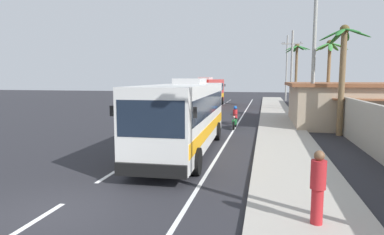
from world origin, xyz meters
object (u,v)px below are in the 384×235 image
at_px(utility_pole_distant, 287,67).
at_px(utility_pole_mid, 314,51).
at_px(coach_bus_foreground, 185,114).
at_px(utility_pole_far, 292,69).
at_px(palm_third, 343,63).
at_px(motorcycle_beside_bus, 235,119).
at_px(coach_bus_far_lane, 208,91).
at_px(palm_second, 329,62).
at_px(pedestrian_near_kerb, 318,186).
at_px(palm_nearest, 296,63).

bearing_deg(utility_pole_distant, utility_pole_mid, -90.22).
distance_m(coach_bus_foreground, utility_pole_far, 24.35).
distance_m(coach_bus_foreground, palm_third, 10.96).
height_order(motorcycle_beside_bus, palm_third, palm_third).
relative_size(utility_pole_far, palm_third, 1.29).
xyz_separation_m(coach_bus_far_lane, motorcycle_beside_bus, (5.07, -17.82, -1.28)).
bearing_deg(palm_second, coach_bus_foreground, -121.58).
xyz_separation_m(pedestrian_near_kerb, utility_pole_mid, (1.78, 15.25, 4.28)).
xyz_separation_m(coach_bus_far_lane, utility_pole_distant, (10.34, 12.96, 3.37)).
height_order(utility_pole_distant, palm_second, utility_pole_distant).
bearing_deg(utility_pole_distant, pedestrian_near_kerb, -92.34).
bearing_deg(coach_bus_foreground, palm_third, 37.63).
distance_m(utility_pole_far, palm_nearest, 2.92).
relative_size(utility_pole_mid, palm_nearest, 1.33).
bearing_deg(palm_second, palm_third, -94.45).
distance_m(coach_bus_far_lane, utility_pole_mid, 21.21).
bearing_deg(motorcycle_beside_bus, coach_bus_foreground, -101.97).
xyz_separation_m(coach_bus_foreground, utility_pole_mid, (6.86, 7.66, 3.50)).
height_order(palm_second, palm_third, palm_third).
bearing_deg(utility_pole_far, coach_bus_foreground, -105.85).
height_order(coach_bus_foreground, motorcycle_beside_bus, coach_bus_foreground).
xyz_separation_m(coach_bus_foreground, coach_bus_far_lane, (-3.35, 25.93, 0.07)).
distance_m(coach_bus_far_lane, palm_third, 22.87).
height_order(coach_bus_foreground, palm_second, palm_second).
xyz_separation_m(coach_bus_far_lane, palm_second, (12.41, -11.19, 3.06)).
bearing_deg(utility_pole_mid, coach_bus_foreground, -131.87).
xyz_separation_m(coach_bus_far_lane, utility_pole_mid, (10.21, -18.27, 3.43)).
relative_size(coach_bus_foreground, palm_nearest, 1.46).
distance_m(coach_bus_foreground, motorcycle_beside_bus, 8.37).
height_order(motorcycle_beside_bus, utility_pole_distant, utility_pole_distant).
xyz_separation_m(coach_bus_foreground, palm_second, (9.06, 14.74, 3.13)).
relative_size(coach_bus_far_lane, palm_third, 1.76).
height_order(coach_bus_far_lane, palm_nearest, palm_nearest).
bearing_deg(palm_second, pedestrian_near_kerb, -100.11).
bearing_deg(motorcycle_beside_bus, coach_bus_far_lane, 105.88).
relative_size(motorcycle_beside_bus, utility_pole_mid, 0.19).
xyz_separation_m(utility_pole_mid, utility_pole_far, (-0.25, 15.62, -0.75)).
height_order(motorcycle_beside_bus, pedestrian_near_kerb, pedestrian_near_kerb).
xyz_separation_m(coach_bus_foreground, pedestrian_near_kerb, (5.08, -7.59, -0.79)).
xyz_separation_m(utility_pole_mid, palm_nearest, (0.48, 18.32, 0.08)).
distance_m(utility_pole_far, palm_third, 16.88).
xyz_separation_m(palm_second, palm_third, (-0.64, -8.25, -0.46)).
bearing_deg(utility_pole_mid, coach_bus_far_lane, 119.20).
bearing_deg(motorcycle_beside_bus, pedestrian_near_kerb, -77.91).
distance_m(utility_pole_far, palm_second, 8.88).
bearing_deg(palm_third, utility_pole_far, 96.16).
bearing_deg(palm_third, coach_bus_far_lane, 121.20).
bearing_deg(palm_third, palm_second, 85.55).
height_order(motorcycle_beside_bus, palm_nearest, palm_nearest).
bearing_deg(utility_pole_far, coach_bus_far_lane, 165.07).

